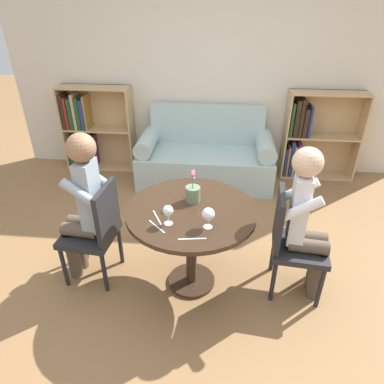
# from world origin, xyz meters

# --- Properties ---
(ground_plane) EXTENTS (16.00, 16.00, 0.00)m
(ground_plane) POSITION_xyz_m (0.00, 0.00, 0.00)
(ground_plane) COLOR olive
(back_wall) EXTENTS (5.20, 0.05, 2.70)m
(back_wall) POSITION_xyz_m (0.00, 2.33, 1.35)
(back_wall) COLOR silver
(back_wall) RESTS_ON ground_plane
(round_table) EXTENTS (1.00, 1.00, 0.75)m
(round_table) POSITION_xyz_m (0.00, 0.00, 0.62)
(round_table) COLOR #382619
(round_table) RESTS_ON ground_plane
(couch) EXTENTS (1.70, 0.80, 0.92)m
(couch) POSITION_xyz_m (0.00, 1.91, 0.31)
(couch) COLOR #A8C1C1
(couch) RESTS_ON ground_plane
(bookshelf_left) EXTENTS (0.95, 0.28, 1.13)m
(bookshelf_left) POSITION_xyz_m (-1.62, 2.17, 0.54)
(bookshelf_left) COLOR tan
(bookshelf_left) RESTS_ON ground_plane
(bookshelf_right) EXTENTS (0.95, 0.28, 1.13)m
(bookshelf_right) POSITION_xyz_m (1.35, 2.18, 0.56)
(bookshelf_right) COLOR tan
(bookshelf_right) RESTS_ON ground_plane
(chair_left) EXTENTS (0.46, 0.46, 0.90)m
(chair_left) POSITION_xyz_m (-0.79, 0.02, 0.49)
(chair_left) COLOR #232326
(chair_left) RESTS_ON ground_plane
(chair_right) EXTENTS (0.46, 0.46, 0.90)m
(chair_right) POSITION_xyz_m (0.79, 0.03, 0.49)
(chair_right) COLOR #232326
(chair_right) RESTS_ON ground_plane
(person_left) EXTENTS (0.44, 0.36, 1.32)m
(person_left) POSITION_xyz_m (-0.87, 0.03, 0.72)
(person_left) COLOR brown
(person_left) RESTS_ON ground_plane
(person_right) EXTENTS (0.44, 0.37, 1.28)m
(person_right) POSITION_xyz_m (0.87, 0.02, 0.69)
(person_right) COLOR brown
(person_right) RESTS_ON ground_plane
(wine_glass_left) EXTENTS (0.08, 0.08, 0.15)m
(wine_glass_left) POSITION_xyz_m (-0.14, -0.20, 0.86)
(wine_glass_left) COLOR white
(wine_glass_left) RESTS_ON round_table
(wine_glass_right) EXTENTS (0.09, 0.09, 0.16)m
(wine_glass_right) POSITION_xyz_m (0.14, -0.22, 0.86)
(wine_glass_right) COLOR white
(wine_glass_right) RESTS_ON round_table
(flower_vase) EXTENTS (0.12, 0.12, 0.27)m
(flower_vase) POSITION_xyz_m (-0.00, 0.12, 0.83)
(flower_vase) COLOR gray
(flower_vase) RESTS_ON round_table
(knife_left_setting) EXTENTS (0.10, 0.17, 0.00)m
(knife_left_setting) POSITION_xyz_m (-0.24, -0.14, 0.76)
(knife_left_setting) COLOR silver
(knife_left_setting) RESTS_ON round_table
(fork_left_setting) EXTENTS (0.14, 0.14, 0.00)m
(fork_left_setting) POSITION_xyz_m (-0.22, -0.25, 0.76)
(fork_left_setting) COLOR silver
(fork_left_setting) RESTS_ON round_table
(knife_right_setting) EXTENTS (0.19, 0.04, 0.00)m
(knife_right_setting) POSITION_xyz_m (0.04, -0.36, 0.76)
(knife_right_setting) COLOR silver
(knife_right_setting) RESTS_ON round_table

